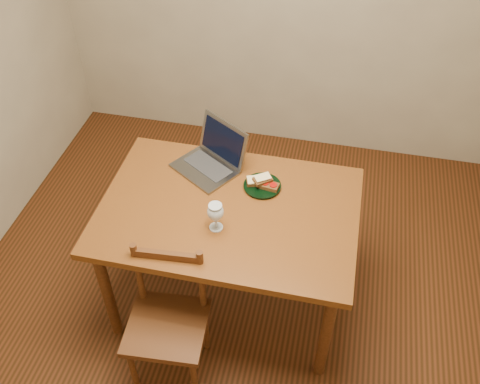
% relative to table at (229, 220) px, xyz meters
% --- Properties ---
extents(floor, '(3.20, 3.20, 0.02)m').
position_rel_table_xyz_m(floor, '(0.02, -0.02, -0.66)').
color(floor, black).
rests_on(floor, ground).
extents(table, '(1.30, 0.90, 0.74)m').
position_rel_table_xyz_m(table, '(0.00, 0.00, 0.00)').
color(table, '#421D0B').
rests_on(table, floor).
extents(chair, '(0.41, 0.39, 0.41)m').
position_rel_table_xyz_m(chair, '(-0.19, -0.50, -0.21)').
color(chair, '#351E0B').
rests_on(chair, floor).
extents(plate, '(0.20, 0.20, 0.02)m').
position_rel_table_xyz_m(plate, '(0.14, 0.19, 0.09)').
color(plate, black).
rests_on(plate, table).
extents(sandwich_cheese, '(0.11, 0.09, 0.03)m').
position_rel_table_xyz_m(sandwich_cheese, '(0.10, 0.20, 0.12)').
color(sandwich_cheese, '#381E0C').
rests_on(sandwich_cheese, plate).
extents(sandwich_tomato, '(0.11, 0.07, 0.03)m').
position_rel_table_xyz_m(sandwich_tomato, '(0.17, 0.18, 0.12)').
color(sandwich_tomato, '#381E0C').
rests_on(sandwich_tomato, plate).
extents(sandwich_top, '(0.11, 0.10, 0.03)m').
position_rel_table_xyz_m(sandwich_top, '(0.14, 0.19, 0.14)').
color(sandwich_top, '#381E0C').
rests_on(sandwich_top, plate).
extents(milk_glass, '(0.08, 0.08, 0.16)m').
position_rel_table_xyz_m(milk_glass, '(-0.03, -0.14, 0.16)').
color(milk_glass, white).
rests_on(milk_glass, table).
extents(laptop, '(0.43, 0.43, 0.24)m').
position_rel_table_xyz_m(laptop, '(-0.16, 0.31, 0.15)').
color(laptop, slate).
rests_on(laptop, table).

